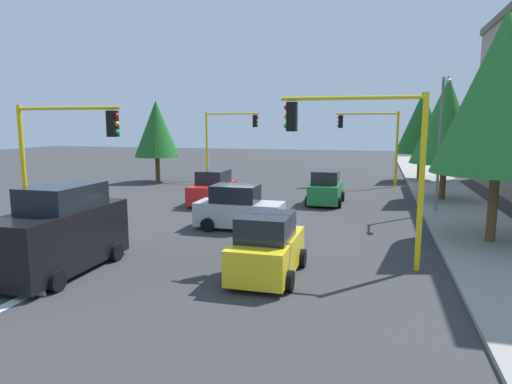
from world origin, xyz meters
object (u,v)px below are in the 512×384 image
object	(u,v)px
traffic_signal_near_left	(363,145)
delivery_van_black	(61,232)
tree_opposite_side	(156,129)
tree_roadside_far	(422,123)
traffic_signal_near_right	(61,146)
street_lamp_curbside	(442,130)
traffic_signal_far_right	(228,132)
car_yellow	(267,248)
car_silver	(239,209)
car_red	(213,189)
tree_roadside_mid	(447,121)
tree_roadside_near	(502,93)
traffic_signal_far_left	(372,134)
car_green	(326,189)

from	to	relation	value
traffic_signal_near_left	delivery_van_black	bearing A→B (deg)	-71.31
delivery_van_black	tree_opposite_side	bearing A→B (deg)	-160.20
tree_roadside_far	traffic_signal_near_left	bearing A→B (deg)	-9.02
traffic_signal_near_left	tree_roadside_far	xyz separation A→B (m)	(-24.00, 3.81, 0.77)
traffic_signal_near_right	street_lamp_curbside	bearing A→B (deg)	122.90
tree_roadside_far	street_lamp_curbside	bearing A→B (deg)	-1.19
traffic_signal_far_right	car_yellow	distance (m)	23.64
car_silver	car_yellow	bearing A→B (deg)	25.25
car_red	traffic_signal_near_left	bearing A→B (deg)	42.48
tree_roadside_mid	car_silver	bearing A→B (deg)	-44.30
car_yellow	car_red	world-z (taller)	same
car_red	delivery_van_black	bearing A→B (deg)	-1.49
tree_roadside_near	car_yellow	world-z (taller)	tree_roadside_near
street_lamp_curbside	car_silver	world-z (taller)	street_lamp_curbside
traffic_signal_far_left	delivery_van_black	bearing A→B (deg)	-21.50
tree_roadside_mid	tree_roadside_far	distance (m)	10.01
tree_roadside_near	tree_opposite_side	bearing A→B (deg)	-123.07
street_lamp_curbside	tree_opposite_side	xyz separation A→B (m)	(-8.39, -20.20, -0.10)
traffic_signal_far_left	tree_roadside_near	world-z (taller)	tree_roadside_near
tree_roadside_far	car_silver	xyz separation A→B (m)	(20.00, -9.26, -3.86)
street_lamp_curbside	tree_roadside_far	distance (m)	14.40
street_lamp_curbside	tree_roadside_mid	xyz separation A→B (m)	(-4.39, 0.80, 0.49)
traffic_signal_far_left	tree_roadside_near	bearing A→B (deg)	16.77
tree_opposite_side	tree_roadside_far	world-z (taller)	tree_roadside_far
traffic_signal_near_right	traffic_signal_far_right	xyz separation A→B (m)	(-20.00, -0.03, 0.14)
traffic_signal_far_right	car_red	world-z (taller)	traffic_signal_far_right
traffic_signal_far_right	tree_roadside_near	world-z (taller)	tree_roadside_near
tree_roadside_mid	delivery_van_black	bearing A→B (deg)	-38.14
tree_roadside_far	delivery_van_black	size ratio (longest dim) A/B	1.51
car_silver	tree_roadside_near	bearing A→B (deg)	90.00
traffic_signal_near_left	car_silver	size ratio (longest dim) A/B	1.45
traffic_signal_near_left	street_lamp_curbside	world-z (taller)	street_lamp_curbside
tree_opposite_side	delivery_van_black	bearing A→B (deg)	19.80
traffic_signal_near_left	car_green	world-z (taller)	traffic_signal_near_left
delivery_van_black	car_yellow	xyz separation A→B (m)	(-1.30, 6.38, -0.39)
traffic_signal_far_left	car_silver	xyz separation A→B (m)	(16.00, -5.44, -3.04)
tree_roadside_near	delivery_van_black	bearing A→B (deg)	-63.03
street_lamp_curbside	tree_roadside_near	world-z (taller)	tree_roadside_near
traffic_signal_far_left	car_red	distance (m)	13.95
car_yellow	tree_roadside_near	bearing A→B (deg)	127.52
tree_roadside_mid	traffic_signal_far_left	bearing A→B (deg)	-144.24
tree_roadside_mid	car_green	size ratio (longest dim) A/B	2.01
traffic_signal_near_left	car_silver	world-z (taller)	traffic_signal_near_left
street_lamp_curbside	car_yellow	distance (m)	13.44
tree_opposite_side	car_green	world-z (taller)	tree_opposite_side
traffic_signal_far_left	car_red	xyz separation A→B (m)	(10.42, -8.76, -3.04)
tree_roadside_near	car_green	bearing A→B (deg)	-135.69
tree_roadside_mid	car_yellow	xyz separation A→B (m)	(15.78, -7.03, -3.94)
delivery_van_black	tree_roadside_near	bearing A→B (deg)	116.97
traffic_signal_far_right	delivery_van_black	xyz separation A→B (m)	(23.08, 2.28, -2.69)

